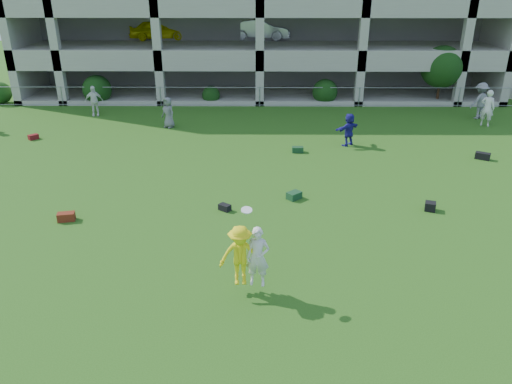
{
  "coord_description": "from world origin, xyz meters",
  "views": [
    {
      "loc": [
        0.06,
        -10.84,
        7.55
      ],
      "look_at": [
        -0.07,
        3.0,
        1.4
      ],
      "focal_mm": 35.0,
      "sensor_mm": 36.0,
      "label": 1
    }
  ],
  "objects_px": {
    "bystander_c": "(168,112)",
    "frisbee_contest": "(245,256)",
    "bystander_b": "(94,101)",
    "crate_d": "(430,206)",
    "bystander_d": "(349,130)",
    "bystander_f": "(480,101)",
    "bystander_e": "(487,108)"
  },
  "relations": [
    {
      "from": "bystander_d",
      "to": "frisbee_contest",
      "type": "distance_m",
      "value": 12.67
    },
    {
      "from": "bystander_c",
      "to": "frisbee_contest",
      "type": "distance_m",
      "value": 15.38
    },
    {
      "from": "bystander_e",
      "to": "bystander_f",
      "type": "relative_size",
      "value": 0.97
    },
    {
      "from": "bystander_b",
      "to": "crate_d",
      "type": "relative_size",
      "value": 4.82
    },
    {
      "from": "bystander_b",
      "to": "frisbee_contest",
      "type": "distance_m",
      "value": 19.26
    },
    {
      "from": "bystander_b",
      "to": "bystander_c",
      "type": "distance_m",
      "value": 5.12
    },
    {
      "from": "bystander_e",
      "to": "crate_d",
      "type": "xyz_separation_m",
      "value": [
        -6.07,
        -10.32,
        -0.81
      ]
    },
    {
      "from": "bystander_c",
      "to": "frisbee_contest",
      "type": "bearing_deg",
      "value": -36.74
    },
    {
      "from": "bystander_d",
      "to": "crate_d",
      "type": "height_order",
      "value": "bystander_d"
    },
    {
      "from": "frisbee_contest",
      "to": "bystander_e",
      "type": "bearing_deg",
      "value": 50.96
    },
    {
      "from": "bystander_b",
      "to": "bystander_d",
      "type": "relative_size",
      "value": 1.1
    },
    {
      "from": "bystander_b",
      "to": "crate_d",
      "type": "xyz_separation_m",
      "value": [
        15.25,
        -12.16,
        -0.69
      ]
    },
    {
      "from": "bystander_d",
      "to": "bystander_c",
      "type": "bearing_deg",
      "value": -56.7
    },
    {
      "from": "bystander_d",
      "to": "crate_d",
      "type": "relative_size",
      "value": 4.4
    },
    {
      "from": "bystander_e",
      "to": "frisbee_contest",
      "type": "relative_size",
      "value": 0.89
    },
    {
      "from": "crate_d",
      "to": "frisbee_contest",
      "type": "relative_size",
      "value": 0.16
    },
    {
      "from": "bystander_f",
      "to": "bystander_b",
      "type": "bearing_deg",
      "value": -28.33
    },
    {
      "from": "bystander_e",
      "to": "frisbee_contest",
      "type": "height_order",
      "value": "frisbee_contest"
    },
    {
      "from": "bystander_b",
      "to": "bystander_e",
      "type": "height_order",
      "value": "bystander_e"
    },
    {
      "from": "bystander_f",
      "to": "frisbee_contest",
      "type": "xyz_separation_m",
      "value": [
        -12.49,
        -16.62,
        0.09
      ]
    },
    {
      "from": "crate_d",
      "to": "frisbee_contest",
      "type": "bearing_deg",
      "value": -142.08
    },
    {
      "from": "bystander_d",
      "to": "bystander_e",
      "type": "relative_size",
      "value": 0.8
    },
    {
      "from": "bystander_c",
      "to": "bystander_f",
      "type": "height_order",
      "value": "bystander_f"
    },
    {
      "from": "crate_d",
      "to": "bystander_d",
      "type": "bearing_deg",
      "value": 103.81
    },
    {
      "from": "bystander_d",
      "to": "frisbee_contest",
      "type": "xyz_separation_m",
      "value": [
        -4.5,
        -11.84,
        0.31
      ]
    },
    {
      "from": "bystander_f",
      "to": "frisbee_contest",
      "type": "distance_m",
      "value": 20.78
    },
    {
      "from": "bystander_b",
      "to": "frisbee_contest",
      "type": "height_order",
      "value": "frisbee_contest"
    },
    {
      "from": "bystander_c",
      "to": "bystander_e",
      "type": "height_order",
      "value": "bystander_e"
    },
    {
      "from": "bystander_c",
      "to": "bystander_f",
      "type": "xyz_separation_m",
      "value": [
        16.93,
        1.89,
        0.2
      ]
    },
    {
      "from": "bystander_c",
      "to": "bystander_d",
      "type": "relative_size",
      "value": 1.04
    },
    {
      "from": "bystander_f",
      "to": "bystander_e",
      "type": "bearing_deg",
      "value": 55.27
    },
    {
      "from": "bystander_b",
      "to": "bystander_c",
      "type": "height_order",
      "value": "bystander_b"
    }
  ]
}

